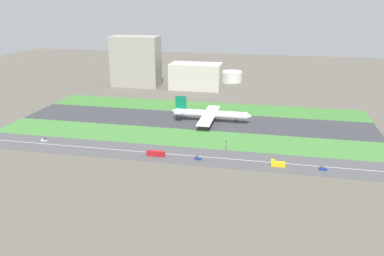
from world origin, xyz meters
TOP-DOWN VIEW (x-y plane):
  - ground_plane at (0.00, 0.00)m, footprint 800.00×800.00m
  - runway at (0.00, 0.00)m, footprint 280.00×46.00m
  - grass_median_north at (0.00, 41.00)m, footprint 280.00×36.00m
  - grass_median_south at (0.00, -41.00)m, footprint 280.00×36.00m
  - highway at (0.00, -73.00)m, footprint 280.00×28.00m
  - highway_centerline at (0.00, -73.00)m, footprint 266.00×0.50m
  - airliner at (11.90, 0.00)m, footprint 65.00×56.00m
  - bus_0 at (-8.98, -78.00)m, footprint 11.60×2.50m
  - car_1 at (-92.26, -68.00)m, footprint 4.40×1.80m
  - truck_0 at (65.66, -78.00)m, footprint 8.40×2.50m
  - car_2 at (91.18, -78.00)m, footprint 4.40×1.80m
  - car_0 at (17.77, -78.00)m, footprint 4.40×1.80m
  - traffic_light at (32.97, -60.01)m, footprint 0.36×0.50m
  - terminal_building at (-90.00, 114.00)m, footprint 52.14×24.95m
  - hangar_building at (-22.24, 114.00)m, footprint 54.62×28.44m
  - fuel_tank_west at (11.35, 159.00)m, footprint 25.03×25.03m

SIDE VIEW (x-z plane):
  - ground_plane at x=0.00m, z-range 0.00..0.00m
  - runway at x=0.00m, z-range 0.00..0.10m
  - grass_median_north at x=0.00m, z-range 0.00..0.10m
  - grass_median_south at x=0.00m, z-range 0.00..0.10m
  - highway at x=0.00m, z-range 0.00..0.10m
  - highway_centerline at x=0.00m, z-range 0.10..0.11m
  - car_1 at x=-92.26m, z-range -0.08..1.92m
  - car_2 at x=91.18m, z-range -0.08..1.92m
  - car_0 at x=17.77m, z-range -0.08..1.92m
  - truck_0 at x=65.66m, z-range -0.33..3.67m
  - bus_0 at x=-8.98m, z-range 0.07..3.57m
  - traffic_light at x=32.97m, z-range 0.69..7.89m
  - fuel_tank_west at x=11.35m, z-range 0.00..12.22m
  - airliner at x=11.90m, z-range -3.62..16.08m
  - hangar_building at x=-22.24m, z-range 0.00..27.45m
  - terminal_building at x=-90.00m, z-range 0.00..54.84m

